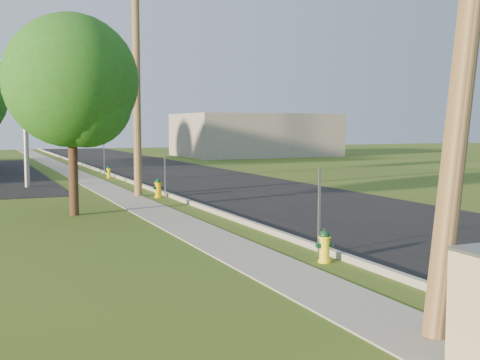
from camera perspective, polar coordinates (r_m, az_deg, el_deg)
name	(u,v)px	position (r m, az deg, el deg)	size (l,w,h in m)	color
ground_plane	(443,309)	(10.35, 18.71, -11.47)	(140.00, 140.00, 0.00)	#36501A
road	(336,211)	(20.82, 9.13, -2.90)	(8.00, 120.00, 0.02)	black
curb	(229,216)	(18.94, -1.08, -3.44)	(0.15, 120.00, 0.15)	#9D9A90
sidewalk	(176,222)	(18.34, -6.13, -3.94)	(1.50, 120.00, 0.03)	#9D9A8F
utility_pole_mid	(136,75)	(25.10, -9.80, 9.78)	(1.40, 0.32, 9.80)	brown
utility_pole_far	(70,97)	(42.74, -15.79, 7.54)	(1.40, 0.32, 9.50)	brown
sign_post_near	(319,211)	(13.57, 7.52, -2.97)	(0.05, 0.04, 2.00)	gray
sign_post_mid	(165,173)	(24.36, -7.13, 0.65)	(0.05, 0.04, 2.00)	gray
sign_post_far	(104,158)	(36.19, -12.76, 2.04)	(0.05, 0.04, 2.00)	gray
price_pylon	(24,71)	(29.94, -19.83, 9.72)	(0.34, 2.04, 6.85)	gray
distant_building	(255,135)	(57.83, 1.38, 4.29)	(14.00, 10.00, 4.00)	gray
tree_verge	(75,86)	(20.12, -15.40, 8.59)	(4.28, 4.28, 6.48)	#351F12
hydrant_near	(325,246)	(13.01, 8.02, -6.21)	(0.38, 0.34, 0.73)	yellow
hydrant_mid	(158,188)	(24.52, -7.77, -0.77)	(0.41, 0.37, 0.80)	#F4B500
hydrant_far	(109,172)	(34.18, -12.34, 0.75)	(0.36, 0.32, 0.69)	yellow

